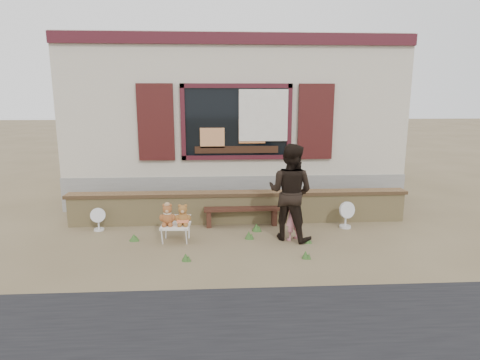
{
  "coord_description": "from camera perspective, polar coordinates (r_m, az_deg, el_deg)",
  "views": [
    {
      "loc": [
        -0.45,
        -7.13,
        2.62
      ],
      "look_at": [
        0.0,
        0.6,
        1.0
      ],
      "focal_mm": 30.0,
      "sensor_mm": 36.0,
      "label": 1
    }
  ],
  "objects": [
    {
      "name": "folding_chair",
      "position": [
        7.48,
        -9.14,
        -6.51
      ],
      "size": [
        0.54,
        0.48,
        0.32
      ],
      "rotation": [
        0.0,
        0.0,
        -0.06
      ],
      "color": "white",
      "rests_on": "ground"
    },
    {
      "name": "shopfront",
      "position": [
        11.64,
        -1.11,
        8.75
      ],
      "size": [
        8.04,
        5.13,
        4.0
      ],
      "color": "#AB9E8A",
      "rests_on": "ground"
    },
    {
      "name": "adult",
      "position": [
        7.42,
        7.16,
        -1.72
      ],
      "size": [
        1.1,
        1.04,
        1.79
      ],
      "primitive_type": "imported",
      "rotation": [
        0.0,
        0.0,
        2.58
      ],
      "color": "black",
      "rests_on": "ground"
    },
    {
      "name": "teddy_bear_left",
      "position": [
        7.44,
        -10.27,
        -4.78
      ],
      "size": [
        0.31,
        0.27,
        0.41
      ],
      "primitive_type": null,
      "rotation": [
        0.0,
        0.0,
        -0.06
      ],
      "color": "brown",
      "rests_on": "folding_chair"
    },
    {
      "name": "ground",
      "position": [
        7.61,
        0.26,
        -8.32
      ],
      "size": [
        80.0,
        80.0,
        0.0
      ],
      "primitive_type": "plane",
      "color": "brown",
      "rests_on": "ground"
    },
    {
      "name": "bench",
      "position": [
        8.28,
        0.21,
        -4.54
      ],
      "size": [
        1.55,
        0.38,
        0.39
      ],
      "rotation": [
        0.0,
        0.0,
        0.04
      ],
      "color": "#341A12",
      "rests_on": "ground"
    },
    {
      "name": "child",
      "position": [
        7.47,
        7.52,
        -4.94
      ],
      "size": [
        0.42,
        0.39,
        0.96
      ],
      "primitive_type": "imported",
      "rotation": [
        0.0,
        0.0,
        3.77
      ],
      "color": "pink",
      "rests_on": "ground"
    },
    {
      "name": "fan_left",
      "position": [
        8.46,
        -19.51,
        -5.26
      ],
      "size": [
        0.3,
        0.2,
        0.47
      ],
      "rotation": [
        0.0,
        0.0,
        0.19
      ],
      "color": "silver",
      "rests_on": "ground"
    },
    {
      "name": "fan_right",
      "position": [
        8.41,
        14.82,
        -4.77
      ],
      "size": [
        0.36,
        0.23,
        0.55
      ],
      "rotation": [
        0.0,
        0.0,
        0.3
      ],
      "color": "silver",
      "rests_on": "ground"
    },
    {
      "name": "brick_wall",
      "position": [
        8.46,
        -0.16,
        -3.82
      ],
      "size": [
        7.1,
        0.36,
        0.67
      ],
      "color": "tan",
      "rests_on": "ground"
    },
    {
      "name": "grass_tufts",
      "position": [
        7.44,
        -1.6,
        -8.27
      ],
      "size": [
        3.33,
        1.57,
        0.15
      ],
      "color": "#335823",
      "rests_on": "ground"
    },
    {
      "name": "teddy_bear_right",
      "position": [
        7.39,
        -8.12,
        -4.85
      ],
      "size": [
        0.31,
        0.27,
        0.4
      ],
      "primitive_type": null,
      "rotation": [
        0.0,
        0.0,
        -0.06
      ],
      "color": "brown",
      "rests_on": "folding_chair"
    }
  ]
}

